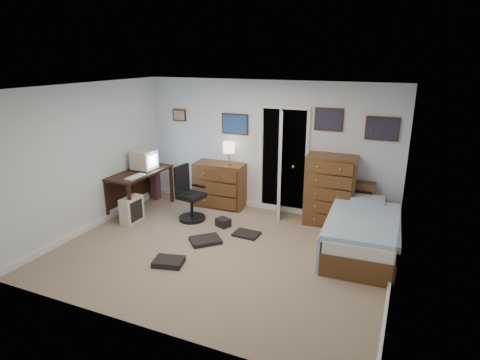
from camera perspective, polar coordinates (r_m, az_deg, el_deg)
name	(u,v)px	position (r m, az deg, el deg)	size (l,w,h in m)	color
floor	(222,251)	(6.37, -2.63, -10.12)	(5.00, 4.00, 0.02)	gray
computer_desk	(136,180)	(8.03, -14.59, 0.01)	(0.67, 1.39, 0.79)	black
crt_monitor	(144,160)	(7.97, -13.48, 2.81)	(0.42, 0.39, 0.38)	beige
keyboard	(135,177)	(7.54, -14.67, 0.45)	(0.16, 0.42, 0.03)	beige
pc_tower	(132,210)	(7.56, -15.14, -4.10)	(0.23, 0.45, 0.48)	beige
office_chair	(189,199)	(7.44, -7.26, -2.71)	(0.56, 0.56, 1.02)	black
media_stack	(155,181)	(8.60, -11.97, -0.19)	(0.16, 0.16, 0.78)	maroon
low_dresser	(220,185)	(8.03, -2.84, -0.66)	(1.00, 0.50, 0.89)	brown
table_lamp	(229,148)	(7.75, -1.60, 4.54)	(0.24, 0.24, 0.43)	gold
doorway	(288,158)	(7.89, 6.83, 3.11)	(0.96, 1.12, 2.05)	black
tall_dresser	(330,190)	(7.29, 12.71, -1.43)	(0.86, 0.51, 1.26)	brown
headboard_bookcase	(347,201)	(7.42, 15.02, -2.93)	(0.90, 0.23, 0.81)	brown
bed	(362,233)	(6.51, 16.92, -7.22)	(1.14, 2.01, 0.64)	brown
wall_posters	(296,123)	(7.40, 8.02, 8.01)	(4.38, 0.04, 0.60)	#331E11
floor_clutter	(205,242)	(6.57, -4.95, -8.75)	(1.13, 1.88, 0.15)	black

